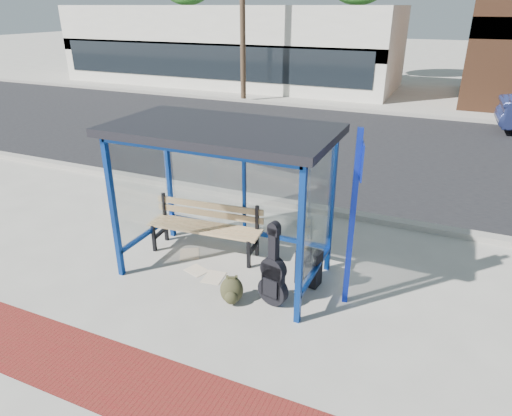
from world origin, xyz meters
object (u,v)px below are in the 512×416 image
at_px(suitcase, 309,267).
at_px(bench, 206,224).
at_px(guitar_bag, 273,277).
at_px(backpack, 232,291).

bearing_deg(suitcase, bench, -179.75).
height_order(guitar_bag, suitcase, guitar_bag).
relative_size(bench, guitar_bag, 1.63).
bearing_deg(bench, suitcase, -12.97).
bearing_deg(backpack, bench, 108.89).
distance_m(guitar_bag, suitcase, 0.78).
bearing_deg(backpack, suitcase, 22.76).
xyz_separation_m(bench, backpack, (1.08, -1.18, -0.34)).
bearing_deg(suitcase, backpack, -125.55).
distance_m(bench, guitar_bag, 1.91).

